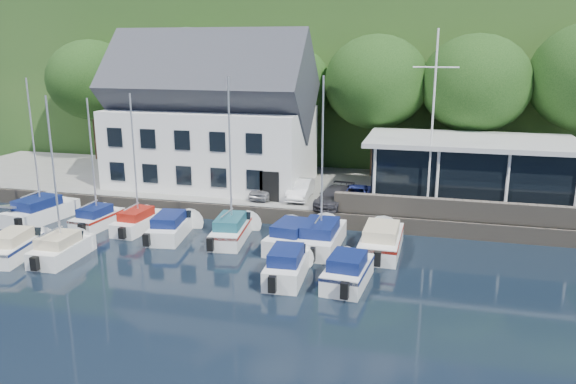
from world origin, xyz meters
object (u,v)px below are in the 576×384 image
object	(u,v)px
boat_r1_1	(92,161)
boat_r2_0	(16,244)
car_blue	(356,194)
boat_r1_3	(171,225)
boat_r1_0	(34,147)
boat_r1_2	(135,164)
boat_r1_4	(230,164)
boat_r1_6	(322,163)
boat_r1_5	(292,234)
club_pavilion	(469,170)
harbor_building	(212,124)
boat_r2_1	(54,178)
flagpole	(432,124)
car_white	(301,189)
boat_r1_7	(382,238)
car_dgrey	(334,196)
boat_r2_3	(287,263)
car_silver	(266,188)
boat_r2_4	(348,269)

from	to	relation	value
boat_r1_1	boat_r2_0	world-z (taller)	boat_r1_1
car_blue	boat_r1_3	size ratio (longest dim) A/B	0.56
boat_r1_0	boat_r1_3	distance (m)	10.30
boat_r1_2	boat_r1_4	distance (m)	6.11
boat_r1_2	boat_r1_6	distance (m)	11.36
boat_r1_5	boat_r1_3	bearing A→B (deg)	-173.04
club_pavilion	boat_r1_3	xyz separation A→B (m)	(-16.95, -8.85, -2.33)
boat_r1_2	boat_r2_0	xyz separation A→B (m)	(-4.03, -5.69, -3.38)
club_pavilion	boat_r1_0	xyz separation A→B (m)	(-26.38, -8.08, 1.73)
harbor_building	boat_r1_1	world-z (taller)	harbor_building
boat_r1_4	boat_r1_5	size ratio (longest dim) A/B	1.43
club_pavilion	boat_r2_1	xyz separation A→B (m)	(-20.85, -13.63, 1.31)
car_blue	boat_r1_5	xyz separation A→B (m)	(-2.70, -6.31, -0.83)
club_pavilion	boat_r2_1	bearing A→B (deg)	-146.82
harbor_building	flagpole	world-z (taller)	flagpole
car_white	boat_r1_7	world-z (taller)	car_white
boat_r1_1	boat_r1_2	bearing A→B (deg)	9.06
car_dgrey	boat_r2_0	bearing A→B (deg)	-135.23
boat_r1_2	car_dgrey	bearing A→B (deg)	27.37
car_white	boat_r2_3	size ratio (longest dim) A/B	0.67
boat_r1_1	car_silver	bearing A→B (deg)	38.95
boat_r1_1	boat_r1_7	bearing A→B (deg)	6.20
boat_r1_1	boat_r1_7	size ratio (longest dim) A/B	1.18
boat_r1_5	car_white	bearing A→B (deg)	106.03
boat_r2_4	boat_r1_3	bearing A→B (deg)	164.04
club_pavilion	boat_r2_3	world-z (taller)	club_pavilion
boat_r1_3	boat_r1_0	bearing A→B (deg)	166.79
boat_r1_7	car_silver	bearing A→B (deg)	145.88
boat_r1_4	boat_r1_3	bearing A→B (deg)	179.20
boat_r1_2	boat_r1_6	size ratio (longest dim) A/B	0.86
boat_r1_3	boat_r1_5	world-z (taller)	boat_r1_5
boat_r1_0	boat_r1_3	world-z (taller)	boat_r1_0
club_pavilion	boat_r1_2	size ratio (longest dim) A/B	1.61
car_white	boat_r1_2	distance (m)	10.85
boat_r2_0	boat_r1_4	bearing A→B (deg)	19.02
boat_r1_7	boat_r2_1	bearing A→B (deg)	-160.62
boat_r2_4	boat_r1_5	bearing A→B (deg)	136.58
boat_r1_5	boat_r2_1	bearing A→B (deg)	-149.94
boat_r1_4	boat_r2_4	xyz separation A→B (m)	(7.41, -4.60, -3.70)
boat_r1_0	boat_r1_4	world-z (taller)	boat_r1_0
car_blue	boat_r1_0	xyz separation A→B (m)	(-19.42, -5.54, 3.19)
car_white	car_dgrey	world-z (taller)	car_white
flagpole	boat_r1_4	size ratio (longest dim) A/B	1.21
car_silver	boat_r1_5	distance (m)	7.27
boat_r1_5	boat_r2_0	bearing A→B (deg)	-152.91
club_pavilion	boat_r1_7	distance (m)	9.84
car_dgrey	boat_r2_1	world-z (taller)	boat_r2_1
boat_r2_3	boat_r2_0	bearing A→B (deg)	-179.95
boat_r1_3	boat_r1_6	distance (m)	9.77
boat_r2_1	flagpole	bearing A→B (deg)	27.86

